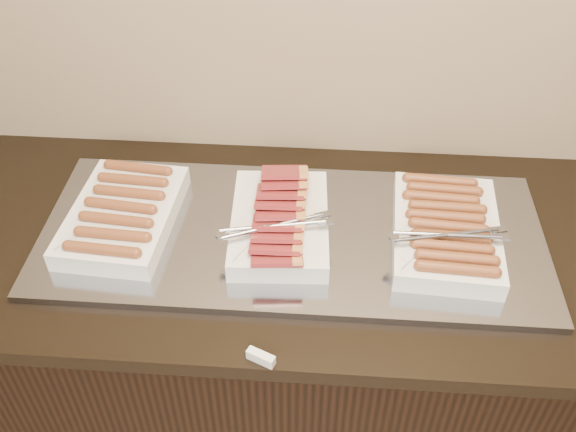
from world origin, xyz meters
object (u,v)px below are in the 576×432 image
object	(u,v)px
warming_tray	(292,235)
dish_center	(279,222)
dish_left	(123,214)
counter	(285,349)
dish_right	(446,230)

from	to	relation	value
warming_tray	dish_center	distance (m)	0.05
warming_tray	dish_left	distance (m)	0.41
counter	dish_left	distance (m)	0.63
counter	dish_right	bearing A→B (deg)	-0.57
dish_center	dish_right	distance (m)	0.39
dish_left	dish_center	xyz separation A→B (m)	(0.38, -0.00, 0.01)
warming_tray	dish_center	size ratio (longest dim) A/B	3.27
dish_left	dish_right	world-z (taller)	dish_right
dish_center	dish_left	bearing A→B (deg)	176.42
counter	dish_center	xyz separation A→B (m)	(-0.01, -0.00, 0.50)
warming_tray	dish_right	bearing A→B (deg)	-0.60
counter	dish_right	size ratio (longest dim) A/B	5.49
counter	warming_tray	world-z (taller)	warming_tray
warming_tray	dish_center	xyz separation A→B (m)	(-0.03, -0.00, 0.04)
dish_center	counter	bearing A→B (deg)	15.09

